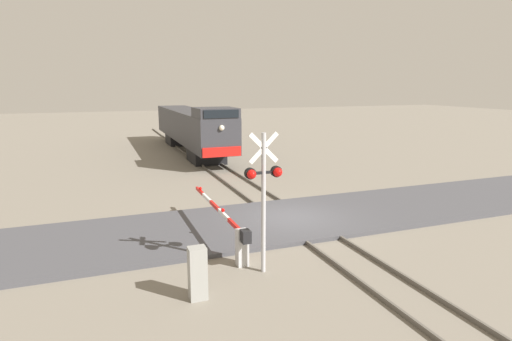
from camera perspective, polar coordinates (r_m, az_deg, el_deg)
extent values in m
plane|color=gray|center=(18.47, 4.88, -6.70)|extent=(160.00, 160.00, 0.00)
cube|color=#59544C|center=(18.16, 2.83, -6.74)|extent=(0.08, 80.00, 0.15)
cube|color=#59544C|center=(18.76, 6.87, -6.21)|extent=(0.08, 80.00, 0.15)
cube|color=#47474C|center=(18.45, 4.88, -6.47)|extent=(36.00, 5.49, 0.15)
cube|color=black|center=(32.06, -6.71, 2.07)|extent=(2.35, 3.20, 1.05)
cube|color=black|center=(42.02, -10.18, 4.22)|extent=(2.35, 3.20, 1.05)
cube|color=#333338|center=(36.81, -8.76, 6.02)|extent=(2.76, 18.71, 2.49)
cube|color=#333338|center=(28.96, -5.48, 7.75)|extent=(2.71, 2.77, 0.66)
cube|color=black|center=(27.60, -4.68, 7.58)|extent=(2.35, 0.06, 0.53)
cube|color=red|center=(27.87, -4.60, 2.50)|extent=(2.62, 0.08, 0.64)
sphere|color=#F2EACC|center=(27.66, -4.64, 5.74)|extent=(0.36, 0.36, 0.36)
cylinder|color=#ADADB2|center=(12.92, 1.01, -4.57)|extent=(0.14, 0.14, 4.37)
cube|color=white|center=(12.54, 1.04, 3.07)|extent=(0.95, 0.04, 0.95)
cube|color=white|center=(12.54, 1.04, 3.07)|extent=(0.95, 0.04, 0.95)
cube|color=black|center=(12.68, 1.02, -0.28)|extent=(1.04, 0.08, 0.08)
sphere|color=red|center=(12.44, -0.60, -0.51)|extent=(0.28, 0.28, 0.28)
sphere|color=red|center=(12.75, 2.94, -0.23)|extent=(0.28, 0.28, 0.28)
cylinder|color=black|center=(12.55, -0.79, -0.41)|extent=(0.34, 0.14, 0.34)
cylinder|color=black|center=(12.85, 2.73, -0.13)|extent=(0.34, 0.14, 0.34)
cube|color=silver|center=(13.88, -1.88, -10.32)|extent=(0.36, 0.36, 1.21)
cube|color=black|center=(13.38, -1.41, -8.84)|extent=(0.28, 0.36, 0.40)
cube|color=red|center=(14.42, -2.96, -7.33)|extent=(0.10, 1.23, 0.14)
cube|color=white|center=(15.54, -4.36, -5.94)|extent=(0.10, 1.23, 0.14)
cube|color=red|center=(16.67, -5.57, -4.74)|extent=(0.10, 1.23, 0.14)
cube|color=white|center=(17.82, -6.62, -3.69)|extent=(0.10, 1.23, 0.14)
cube|color=red|center=(18.97, -7.54, -2.77)|extent=(0.10, 1.23, 0.14)
sphere|color=red|center=(15.60, -4.48, -5.34)|extent=(0.14, 0.14, 0.14)
sphere|color=red|center=(18.87, -7.49, -2.41)|extent=(0.14, 0.14, 0.14)
cube|color=#999993|center=(11.92, -7.86, -13.53)|extent=(0.48, 0.38, 1.49)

